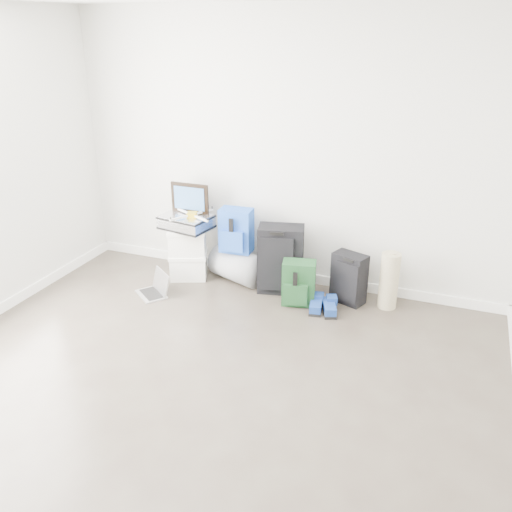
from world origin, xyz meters
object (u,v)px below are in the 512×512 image
at_px(carry_on, 349,279).
at_px(laptop, 155,289).
at_px(duffel_bag, 238,265).
at_px(boxes_stack, 188,253).
at_px(briefcase, 186,222).
at_px(large_suitcase, 280,259).

bearing_deg(carry_on, laptop, -143.25).
bearing_deg(carry_on, duffel_bag, -162.30).
bearing_deg(boxes_stack, carry_on, -20.55).
distance_m(duffel_bag, laptop, 0.89).
height_order(briefcase, duffel_bag, briefcase).
bearing_deg(large_suitcase, boxes_stack, 168.92).
distance_m(duffel_bag, carry_on, 1.20).
bearing_deg(laptop, large_suitcase, 62.37).
bearing_deg(boxes_stack, briefcase, 0.00).
bearing_deg(briefcase, laptop, -95.09).
bearing_deg(laptop, carry_on, 53.73).
bearing_deg(large_suitcase, briefcase, 168.92).
distance_m(boxes_stack, duffel_bag, 0.55).
xyz_separation_m(briefcase, carry_on, (1.72, 0.05, -0.38)).
xyz_separation_m(boxes_stack, duffel_bag, (0.52, 0.11, -0.11)).
distance_m(briefcase, duffel_bag, 0.70).
distance_m(briefcase, carry_on, 1.76).
bearing_deg(duffel_bag, large_suitcase, 14.06).
xyz_separation_m(boxes_stack, briefcase, (0.00, 0.00, 0.35)).
height_order(briefcase, large_suitcase, briefcase).
xyz_separation_m(carry_on, laptop, (-1.84, -0.53, -0.20)).
bearing_deg(large_suitcase, carry_on, -12.97).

